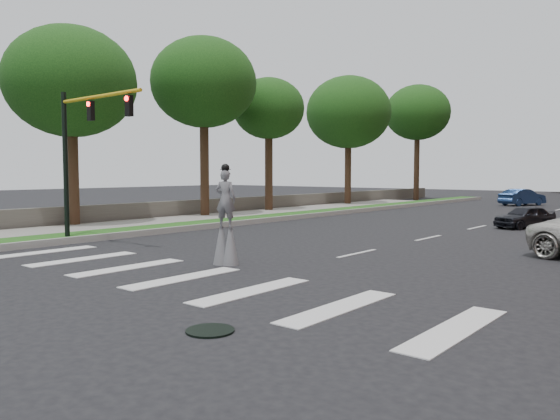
% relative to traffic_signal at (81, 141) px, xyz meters
% --- Properties ---
extents(ground_plane, '(160.00, 160.00, 0.00)m').
position_rel_traffic_signal_xyz_m(ground_plane, '(9.78, -3.00, -4.15)').
color(ground_plane, black).
rests_on(ground_plane, ground).
extents(grass_median, '(2.00, 60.00, 0.25)m').
position_rel_traffic_signal_xyz_m(grass_median, '(-1.72, 17.00, -4.03)').
color(grass_median, '#1D5117').
rests_on(grass_median, ground).
extents(median_curb, '(0.20, 60.00, 0.28)m').
position_rel_traffic_signal_xyz_m(median_curb, '(-0.67, 17.00, -4.01)').
color(median_curb, gray).
rests_on(median_curb, ground).
extents(sidewalk_left, '(4.00, 60.00, 0.18)m').
position_rel_traffic_signal_xyz_m(sidewalk_left, '(-4.72, 7.00, -4.06)').
color(sidewalk_left, gray).
rests_on(sidewalk_left, ground).
extents(stone_wall, '(0.50, 56.00, 1.10)m').
position_rel_traffic_signal_xyz_m(stone_wall, '(-7.22, 19.00, -3.60)').
color(stone_wall, '#534E47').
rests_on(stone_wall, ground).
extents(manhole, '(0.90, 0.90, 0.04)m').
position_rel_traffic_signal_xyz_m(manhole, '(12.78, -5.00, -4.13)').
color(manhole, black).
rests_on(manhole, ground).
extents(traffic_signal, '(5.30, 0.23, 6.20)m').
position_rel_traffic_signal_xyz_m(traffic_signal, '(0.00, 0.00, 0.00)').
color(traffic_signal, black).
rests_on(traffic_signal, ground).
extents(stilt_performer, '(0.82, 0.65, 3.19)m').
position_rel_traffic_signal_xyz_m(stilt_performer, '(7.82, 0.33, -2.85)').
color(stilt_performer, '#352115').
rests_on(stilt_performer, ground).
extents(car_near, '(2.71, 3.76, 1.19)m').
position_rel_traffic_signal_xyz_m(car_near, '(11.81, 18.28, -3.56)').
color(car_near, black).
rests_on(car_near, ground).
extents(car_mid, '(3.12, 4.67, 1.46)m').
position_rel_traffic_signal_xyz_m(car_mid, '(6.01, 38.46, -3.42)').
color(car_mid, navy).
rests_on(car_mid, ground).
extents(tree_1, '(6.72, 6.72, 10.45)m').
position_rel_traffic_signal_xyz_m(tree_1, '(-6.55, 3.37, 3.41)').
color(tree_1, '#352115').
rests_on(tree_1, ground).
extents(tree_2, '(6.68, 6.68, 11.41)m').
position_rel_traffic_signal_xyz_m(tree_2, '(-5.88, 12.01, 4.38)').
color(tree_2, '#352115').
rests_on(tree_2, ground).
extents(tree_3, '(5.18, 5.18, 9.71)m').
position_rel_traffic_signal_xyz_m(tree_3, '(-5.89, 18.30, 3.28)').
color(tree_3, '#352115').
rests_on(tree_3, ground).
extents(tree_4, '(7.36, 7.36, 11.23)m').
position_rel_traffic_signal_xyz_m(tree_4, '(-5.82, 28.81, 3.92)').
color(tree_4, '#352115').
rests_on(tree_4, ground).
extents(tree_5, '(6.71, 6.71, 11.93)m').
position_rel_traffic_signal_xyz_m(tree_5, '(-5.31, 41.21, 4.88)').
color(tree_5, '#352115').
rests_on(tree_5, ground).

